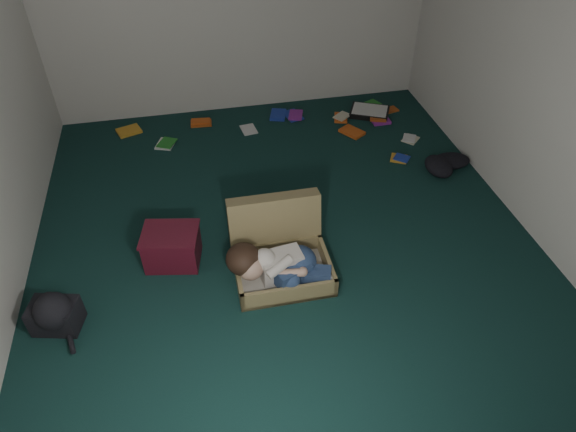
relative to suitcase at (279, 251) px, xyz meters
name	(u,v)px	position (x,y,z in m)	size (l,w,h in m)	color
floor	(284,237)	(0.10, 0.32, -0.16)	(4.50, 4.50, 0.00)	#0F2C29
wall_front	(419,400)	(0.10, -1.93, 1.14)	(4.50, 4.50, 0.00)	silver
wall_right	(554,65)	(2.10, 0.32, 1.14)	(4.50, 4.50, 0.00)	silver
suitcase	(279,251)	(0.00, 0.00, 0.00)	(0.71, 0.69, 0.52)	#907E4F
person	(278,265)	(-0.05, -0.18, 0.04)	(0.77, 0.37, 0.32)	silver
maroon_bin	(172,247)	(-0.80, 0.23, -0.01)	(0.48, 0.41, 0.29)	#4C0F1D
backpack	(55,315)	(-1.60, -0.25, -0.04)	(0.39, 0.31, 0.23)	black
clothing_pile	(445,164)	(1.80, 0.93, -0.09)	(0.39, 0.32, 0.12)	black
paper_tray	(370,112)	(1.45, 2.10, -0.13)	(0.51, 0.47, 0.06)	black
book_scatter	(305,126)	(0.67, 1.98, -0.15)	(3.08, 1.33, 0.02)	gold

